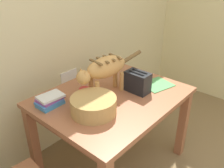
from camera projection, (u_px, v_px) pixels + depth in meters
wall_rear at (43, 19)px, 2.04m from camera, size 4.52×0.11×2.50m
dining_table at (112, 104)px, 2.00m from camera, size 1.15×0.92×0.72m
cat at (105, 69)px, 1.89m from camera, size 0.64×0.20×0.31m
saucer_bowl at (85, 99)px, 1.87m from camera, size 0.22×0.22×0.04m
coffee_mug at (85, 93)px, 1.84m from camera, size 0.12×0.08×0.08m
magazine at (157, 84)px, 2.12m from camera, size 0.29×0.27×0.01m
book_stack at (50, 100)px, 1.81m from camera, size 0.21×0.15×0.08m
wicker_basket at (94, 105)px, 1.71m from camera, size 0.33×0.33×0.12m
toaster at (137, 82)px, 1.98m from camera, size 0.12×0.20×0.18m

